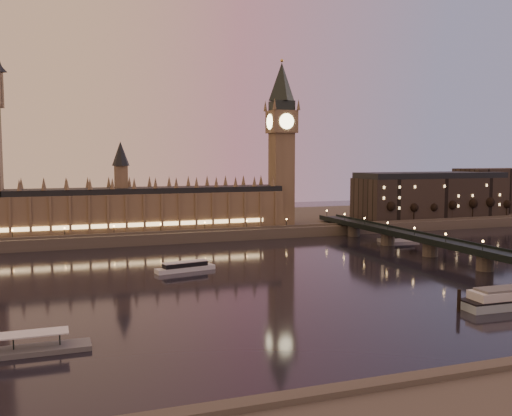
# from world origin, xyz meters

# --- Properties ---
(ground) EXTENTS (700.00, 700.00, 0.00)m
(ground) POSITION_xyz_m (0.00, 0.00, 0.00)
(ground) COLOR black
(ground) RESTS_ON ground
(far_embankment) EXTENTS (560.00, 130.00, 6.00)m
(far_embankment) POSITION_xyz_m (30.00, 165.00, 3.00)
(far_embankment) COLOR #423D35
(far_embankment) RESTS_ON ground
(palace_of_westminster) EXTENTS (180.00, 26.62, 52.00)m
(palace_of_westminster) POSITION_xyz_m (-40.12, 120.99, 21.71)
(palace_of_westminster) COLOR brown
(palace_of_westminster) RESTS_ON ground
(big_ben) EXTENTS (17.68, 17.68, 104.00)m
(big_ben) POSITION_xyz_m (53.99, 120.99, 63.95)
(big_ben) COLOR brown
(big_ben) RESTS_ON ground
(westminster_bridge) EXTENTS (13.20, 260.00, 15.30)m
(westminster_bridge) POSITION_xyz_m (91.61, 0.00, 5.52)
(westminster_bridge) COLOR black
(westminster_bridge) RESTS_ON ground
(city_block) EXTENTS (155.00, 45.00, 34.00)m
(city_block) POSITION_xyz_m (194.94, 130.93, 22.24)
(city_block) COLOR black
(city_block) RESTS_ON ground
(bare_tree_0) EXTENTS (5.95, 5.95, 12.10)m
(bare_tree_0) POSITION_xyz_m (129.61, 109.00, 15.03)
(bare_tree_0) COLOR black
(bare_tree_0) RESTS_ON ground
(bare_tree_1) EXTENTS (5.95, 5.95, 12.10)m
(bare_tree_1) POSITION_xyz_m (145.37, 109.00, 15.03)
(bare_tree_1) COLOR black
(bare_tree_1) RESTS_ON ground
(bare_tree_2) EXTENTS (5.95, 5.95, 12.10)m
(bare_tree_2) POSITION_xyz_m (161.12, 109.00, 15.03)
(bare_tree_2) COLOR black
(bare_tree_2) RESTS_ON ground
(bare_tree_3) EXTENTS (5.95, 5.95, 12.10)m
(bare_tree_3) POSITION_xyz_m (176.87, 109.00, 15.03)
(bare_tree_3) COLOR black
(bare_tree_3) RESTS_ON ground
(bare_tree_4) EXTENTS (5.95, 5.95, 12.10)m
(bare_tree_4) POSITION_xyz_m (192.62, 109.00, 15.03)
(bare_tree_4) COLOR black
(bare_tree_4) RESTS_ON ground
(bare_tree_5) EXTENTS (5.95, 5.95, 12.10)m
(bare_tree_5) POSITION_xyz_m (208.38, 109.00, 15.03)
(bare_tree_5) COLOR black
(bare_tree_5) RESTS_ON ground
(bare_tree_6) EXTENTS (5.95, 5.95, 12.10)m
(bare_tree_6) POSITION_xyz_m (224.13, 109.00, 15.03)
(bare_tree_6) COLOR black
(bare_tree_6) RESTS_ON ground
(cruise_boat_a) EXTENTS (26.88, 10.65, 4.20)m
(cruise_boat_a) POSITION_xyz_m (-30.69, 23.85, 1.85)
(cruise_boat_a) COLOR silver
(cruise_boat_a) RESTS_ON ground
(cruise_boat_b) EXTENTS (24.83, 7.41, 4.53)m
(cruise_boat_b) POSITION_xyz_m (105.71, 66.99, 2.00)
(cruise_boat_b) COLOR silver
(cruise_boat_b) RESTS_ON ground
(moored_barge) EXTENTS (38.72, 10.33, 7.10)m
(moored_barge) POSITION_xyz_m (56.19, -70.26, 3.00)
(moored_barge) COLOR #91ABB9
(moored_barge) RESTS_ON ground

